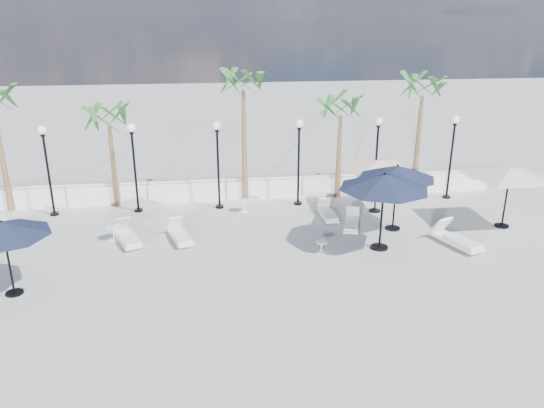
{
  "coord_description": "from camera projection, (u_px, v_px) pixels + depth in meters",
  "views": [
    {
      "loc": [
        -0.46,
        -15.51,
        8.15
      ],
      "look_at": [
        1.83,
        2.59,
        1.5
      ],
      "focal_mm": 35.0,
      "sensor_mm": 36.0,
      "label": 1
    }
  ],
  "objects": [
    {
      "name": "parasol_navy_mid",
      "position": [
        397.0,
        172.0,
        20.28
      ],
      "size": [
        2.98,
        2.98,
        2.67
      ],
      "color": "black",
      "rests_on": "ground"
    },
    {
      "name": "palm_3",
      "position": [
        341.0,
        112.0,
        23.41
      ],
      "size": [
        2.6,
        2.6,
        4.9
      ],
      "color": "brown",
      "rests_on": "ground"
    },
    {
      "name": "lamppost_3",
      "position": [
        218.0,
        153.0,
        22.51
      ],
      "size": [
        0.36,
        0.36,
        3.84
      ],
      "color": "black",
      "rests_on": "ground"
    },
    {
      "name": "parasol_cream_sq_b",
      "position": [
        511.0,
        168.0,
        20.49
      ],
      "size": [
        5.25,
        5.25,
        2.63
      ],
      "color": "black",
      "rests_on": "ground"
    },
    {
      "name": "lounger_4",
      "position": [
        328.0,
        213.0,
        22.13
      ],
      "size": [
        0.59,
        1.7,
        0.63
      ],
      "rotation": [
        0.0,
        0.0,
        0.02
      ],
      "color": "silver",
      "rests_on": "ground"
    },
    {
      "name": "parasol_navy_left",
      "position": [
        3.0,
        229.0,
        15.51
      ],
      "size": [
        2.75,
        2.75,
        2.43
      ],
      "color": "black",
      "rests_on": "ground"
    },
    {
      "name": "side_table_0",
      "position": [
        114.0,
        232.0,
        19.96
      ],
      "size": [
        0.56,
        0.56,
        0.55
      ],
      "color": "silver",
      "rests_on": "ground"
    },
    {
      "name": "lounger_5",
      "position": [
        352.0,
        223.0,
        21.11
      ],
      "size": [
        1.06,
        1.8,
        0.64
      ],
      "rotation": [
        0.0,
        0.0,
        -0.32
      ],
      "color": "silver",
      "rests_on": "ground"
    },
    {
      "name": "palm_1",
      "position": [
        109.0,
        122.0,
        22.29
      ],
      "size": [
        2.6,
        2.6,
        4.7
      ],
      "color": "brown",
      "rests_on": "ground"
    },
    {
      "name": "palm_4",
      "position": [
        423.0,
        93.0,
        23.58
      ],
      "size": [
        2.6,
        2.6,
        5.7
      ],
      "color": "brown",
      "rests_on": "ground"
    },
    {
      "name": "side_table_1",
      "position": [
        244.0,
        205.0,
        22.77
      ],
      "size": [
        0.54,
        0.54,
        0.52
      ],
      "color": "silver",
      "rests_on": "ground"
    },
    {
      "name": "lamppost_5",
      "position": [
        377.0,
        148.0,
        23.34
      ],
      "size": [
        0.36,
        0.36,
        3.84
      ],
      "color": "black",
      "rests_on": "ground"
    },
    {
      "name": "side_table_2",
      "position": [
        322.0,
        246.0,
        18.92
      ],
      "size": [
        0.45,
        0.45,
        0.44
      ],
      "color": "silver",
      "rests_on": "ground"
    },
    {
      "name": "lamppost_4",
      "position": [
        299.0,
        150.0,
        22.92
      ],
      "size": [
        0.36,
        0.36,
        3.84
      ],
      "color": "black",
      "rests_on": "ground"
    },
    {
      "name": "lounger_6",
      "position": [
        457.0,
        239.0,
        19.5
      ],
      "size": [
        1.34,
        2.15,
        0.77
      ],
      "rotation": [
        0.0,
        0.0,
        0.36
      ],
      "color": "silver",
      "rests_on": "ground"
    },
    {
      "name": "ground",
      "position": [
        226.0,
        276.0,
        17.3
      ],
      "size": [
        100.0,
        100.0,
        0.0
      ],
      "primitive_type": "plane",
      "color": "#ACABA6",
      "rests_on": "ground"
    },
    {
      "name": "lounger_3",
      "position": [
        180.0,
        235.0,
        19.94
      ],
      "size": [
        1.06,
        1.88,
        0.67
      ],
      "rotation": [
        0.0,
        0.0,
        0.29
      ],
      "color": "silver",
      "rests_on": "ground"
    },
    {
      "name": "lamppost_6",
      "position": [
        452.0,
        145.0,
        23.75
      ],
      "size": [
        0.36,
        0.36,
        3.84
      ],
      "color": "black",
      "rests_on": "ground"
    },
    {
      "name": "lamppost_2",
      "position": [
        134.0,
        155.0,
        22.1
      ],
      "size": [
        0.36,
        0.36,
        3.84
      ],
      "color": "black",
      "rests_on": "ground"
    },
    {
      "name": "palm_2",
      "position": [
        243.0,
        87.0,
        22.5
      ],
      "size": [
        2.6,
        2.6,
        6.1
      ],
      "color": "brown",
      "rests_on": "ground"
    },
    {
      "name": "lamppost_1",
      "position": [
        46.0,
        158.0,
        21.68
      ],
      "size": [
        0.36,
        0.36,
        3.84
      ],
      "color": "black",
      "rests_on": "ground"
    },
    {
      "name": "parasol_cream_sq_a",
      "position": [
        378.0,
        161.0,
        22.17
      ],
      "size": [
        4.99,
        4.99,
        2.45
      ],
      "color": "black",
      "rests_on": "ground"
    },
    {
      "name": "balustrade",
      "position": [
        219.0,
        190.0,
        24.13
      ],
      "size": [
        26.0,
        0.3,
        1.01
      ],
      "color": "silver",
      "rests_on": "ground"
    },
    {
      "name": "parasol_navy_right",
      "position": [
        384.0,
        182.0,
        18.5
      ],
      "size": [
        3.21,
        3.21,
        2.88
      ],
      "color": "black",
      "rests_on": "ground"
    },
    {
      "name": "lounger_2",
      "position": [
        127.0,
        237.0,
        19.76
      ],
      "size": [
        1.27,
        1.99,
        0.71
      ],
      "rotation": [
        0.0,
        0.0,
        0.38
      ],
      "color": "silver",
      "rests_on": "ground"
    }
  ]
}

